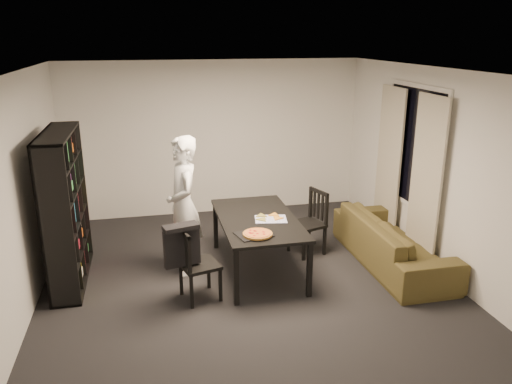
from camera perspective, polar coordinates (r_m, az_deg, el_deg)
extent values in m
cube|color=black|center=(6.39, -0.95, -10.31)|extent=(5.00, 5.50, 0.01)
cube|color=white|center=(5.66, -1.09, 13.64)|extent=(5.00, 5.50, 0.01)
cube|color=white|center=(8.53, -4.76, 6.11)|extent=(5.00, 0.01, 2.60)
cube|color=white|center=(3.45, 8.46, -12.00)|extent=(5.00, 0.01, 2.60)
cube|color=white|center=(5.94, -25.34, -0.67)|extent=(0.01, 5.50, 2.60)
cube|color=white|center=(6.83, 20.02, 2.19)|extent=(0.01, 5.50, 2.60)
cube|color=black|center=(7.27, 17.60, 4.95)|extent=(0.02, 1.40, 1.60)
cube|color=white|center=(7.27, 17.56, 4.95)|extent=(0.03, 1.52, 1.72)
cube|color=#B9B39E|center=(6.88, 18.83, 1.12)|extent=(0.03, 0.70, 2.25)
cube|color=#B9B39E|center=(7.75, 14.93, 3.27)|extent=(0.03, 0.70, 2.25)
cube|color=black|center=(6.54, -20.95, -1.78)|extent=(0.35, 1.50, 1.90)
cube|color=black|center=(6.44, 0.19, -3.15)|extent=(0.97, 1.75, 0.04)
cube|color=black|center=(5.76, -2.27, -9.73)|extent=(0.06, 0.06, 0.69)
cube|color=black|center=(5.96, 6.13, -8.84)|extent=(0.06, 0.06, 0.69)
cube|color=black|center=(7.25, -4.64, -3.84)|extent=(0.06, 0.06, 0.69)
cube|color=black|center=(7.41, 2.08, -3.31)|extent=(0.06, 0.06, 0.69)
cube|color=black|center=(5.90, -6.44, -8.29)|extent=(0.51, 0.51, 0.04)
cube|color=black|center=(5.74, -8.27, -6.47)|extent=(0.15, 0.41, 0.44)
cube|color=black|center=(5.66, -8.36, -4.60)|extent=(0.13, 0.39, 0.05)
cube|color=black|center=(5.91, -4.10, -10.57)|extent=(0.04, 0.04, 0.40)
cube|color=black|center=(6.21, -5.43, -9.18)|extent=(0.04, 0.04, 0.40)
cube|color=black|center=(5.80, -7.37, -11.28)|extent=(0.04, 0.04, 0.40)
cube|color=black|center=(6.10, -8.56, -9.82)|extent=(0.04, 0.04, 0.40)
cube|color=black|center=(7.07, 5.85, -3.71)|extent=(0.54, 0.54, 0.04)
cube|color=black|center=(7.09, 7.14, -1.55)|extent=(0.17, 0.41, 0.45)
cube|color=black|center=(7.03, 7.21, 0.04)|extent=(0.16, 0.39, 0.05)
cube|color=black|center=(7.19, 3.76, -5.22)|extent=(0.04, 0.04, 0.41)
cube|color=black|center=(6.92, 5.48, -6.20)|extent=(0.04, 0.04, 0.41)
cube|color=black|center=(7.39, 6.07, -4.64)|extent=(0.04, 0.04, 0.41)
cube|color=black|center=(7.13, 7.84, -5.56)|extent=(0.04, 0.04, 0.41)
cube|color=black|center=(5.73, -8.47, -6.27)|extent=(0.42, 0.18, 0.44)
cube|color=black|center=(5.63, -8.58, -3.98)|extent=(0.43, 0.27, 0.05)
imported|color=white|center=(6.42, -8.27, -1.57)|extent=(0.51, 0.71, 1.80)
cube|color=black|center=(5.90, -0.26, -4.86)|extent=(0.47, 0.41, 0.01)
cylinder|color=olive|center=(5.86, 0.19, -4.82)|extent=(0.35, 0.35, 0.02)
cylinder|color=#CB7334|center=(5.86, 0.19, -4.69)|extent=(0.31, 0.31, 0.01)
cube|color=white|center=(6.38, 1.69, -3.12)|extent=(0.45, 0.36, 0.01)
imported|color=#423E1A|center=(7.01, 15.34, -5.46)|extent=(0.85, 2.18, 0.64)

